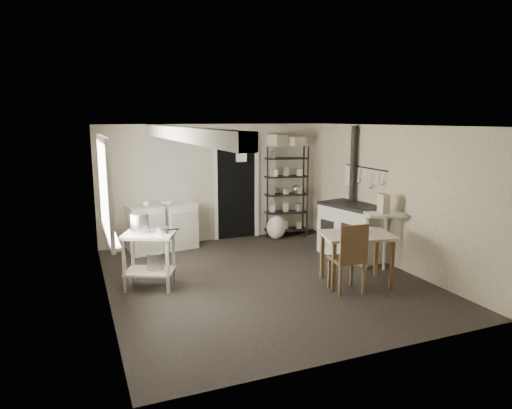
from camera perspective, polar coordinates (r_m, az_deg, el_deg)
name	(u,v)px	position (r m, az deg, el deg)	size (l,w,h in m)	color
floor	(263,279)	(7.03, 0.93, -9.27)	(5.00, 5.00, 0.00)	black
ceiling	(264,126)	(6.61, 0.99, 9.83)	(5.00, 5.00, 0.00)	white
wall_back	(214,183)	(9.05, -5.23, 2.69)	(4.50, 0.02, 2.30)	#B1A797
wall_front	(363,248)	(4.59, 13.28, -5.38)	(4.50, 0.02, 2.30)	#B1A797
wall_left	(104,217)	(6.22, -18.51, -1.45)	(0.02, 5.00, 2.30)	#B1A797
wall_right	(388,195)	(7.87, 16.23, 1.12)	(0.02, 5.00, 2.30)	#B1A797
window	(103,188)	(6.36, -18.54, 2.01)	(0.12, 1.76, 1.28)	beige
doorway	(236,189)	(9.18, -2.47, 1.90)	(0.96, 0.10, 2.08)	beige
ceiling_beam	(181,134)	(6.24, -9.33, 8.72)	(0.18, 5.00, 0.18)	beige
wallpaper_panel	(388,195)	(7.86, 16.17, 1.11)	(0.01, 5.00, 2.30)	beige
utensil_rail	(365,168)	(8.26, 13.47, 4.48)	(0.06, 1.20, 0.44)	#AEAEB0
prep_table	(150,261)	(6.72, -13.16, -6.92)	(0.71, 0.50, 0.81)	beige
stockpot	(140,223)	(6.67, -14.33, -2.29)	(0.26, 0.26, 0.28)	#AEAEB0
saucepan	(162,230)	(6.56, -11.65, -3.20)	(0.18, 0.18, 0.10)	#AEAEB0
bucket	(155,261)	(6.75, -12.47, -6.94)	(0.23, 0.23, 0.26)	#AEAEB0
base_cabinets	(162,225)	(8.62, -11.61, -2.55)	(1.29, 0.55, 0.85)	beige
mixing_bowl	(166,199)	(8.47, -11.21, 0.65)	(0.28, 0.28, 0.07)	white
counter_cup	(146,200)	(8.40, -13.61, 0.55)	(0.12, 0.12, 0.09)	white
shelf_rack	(286,190)	(9.43, 3.74, 1.81)	(0.88, 0.34, 1.86)	black
shelf_jar	(275,170)	(9.29, 2.36, 4.33)	(0.09, 0.09, 0.20)	white
storage_box_a	(278,138)	(9.30, 2.79, 8.26)	(0.33, 0.29, 0.23)	beige
storage_box_b	(297,139)	(9.39, 5.09, 8.13)	(0.28, 0.26, 0.18)	beige
stove	(353,232)	(8.20, 12.04, -3.38)	(0.65, 1.18, 0.93)	beige
stovepipe	(353,164)	(8.47, 12.05, 4.96)	(0.11, 0.11, 1.40)	black
side_ledge	(383,244)	(7.57, 15.65, -4.81)	(0.61, 0.33, 0.94)	beige
oats_box	(383,208)	(7.46, 15.64, -0.45)	(0.12, 0.20, 0.30)	beige
work_table	(356,259)	(6.87, 12.40, -6.65)	(1.00, 0.70, 0.76)	beige
table_cup	(369,230)	(6.82, 14.00, -3.17)	(0.09, 0.09, 0.09)	white
chair	(347,258)	(6.53, 11.27, -6.57)	(0.41, 0.43, 1.00)	brown
flour_sack	(276,227)	(9.24, 2.55, -2.86)	(0.39, 0.33, 0.47)	silver
floor_crock	(355,260)	(7.83, 12.22, -6.84)	(0.13, 0.13, 0.16)	white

